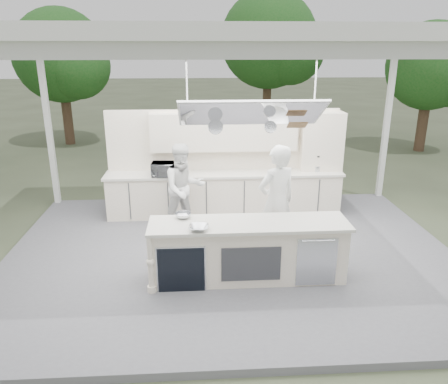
{
  "coord_description": "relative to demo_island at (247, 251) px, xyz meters",
  "views": [
    {
      "loc": [
        -0.58,
        -7.08,
        3.67
      ],
      "look_at": [
        -0.1,
        0.4,
        1.13
      ],
      "focal_mm": 35.0,
      "sensor_mm": 36.0,
      "label": 1
    }
  ],
  "objects": [
    {
      "name": "ground",
      "position": [
        -0.18,
        0.91,
        -0.6
      ],
      "size": [
        90.0,
        90.0,
        0.0
      ],
      "primitive_type": "plane",
      "color": "#4F583C",
      "rests_on": "ground"
    },
    {
      "name": "stage_deck",
      "position": [
        -0.18,
        0.91,
        -0.54
      ],
      "size": [
        8.0,
        6.0,
        0.12
      ],
      "primitive_type": "cube",
      "color": "#5E5E62",
      "rests_on": "ground"
    },
    {
      "name": "tent",
      "position": [
        -0.18,
        0.9,
        3.11
      ],
      "size": [
        8.2,
        6.2,
        3.86
      ],
      "color": "white",
      "rests_on": "ground"
    },
    {
      "name": "demo_island",
      "position": [
        0.0,
        0.0,
        0.0
      ],
      "size": [
        3.1,
        0.79,
        0.95
      ],
      "color": "white",
      "rests_on": "stage_deck"
    },
    {
      "name": "back_counter",
      "position": [
        -0.18,
        2.81,
        0.0
      ],
      "size": [
        5.08,
        0.72,
        0.95
      ],
      "color": "white",
      "rests_on": "stage_deck"
    },
    {
      "name": "back_wall_unit",
      "position": [
        0.27,
        3.03,
        0.98
      ],
      "size": [
        5.05,
        0.48,
        2.25
      ],
      "color": "white",
      "rests_on": "stage_deck"
    },
    {
      "name": "tree_cluster",
      "position": [
        -0.34,
        10.68,
        2.69
      ],
      "size": [
        19.55,
        9.4,
        5.85
      ],
      "color": "brown",
      "rests_on": "ground"
    },
    {
      "name": "head_chef",
      "position": [
        0.58,
        0.75,
        0.52
      ],
      "size": [
        0.86,
        0.74,
        2.0
      ],
      "primitive_type": "imported",
      "rotation": [
        0.0,
        0.0,
        3.58
      ],
      "color": "white",
      "rests_on": "stage_deck"
    },
    {
      "name": "sous_chef",
      "position": [
        -1.02,
        1.94,
        0.41
      ],
      "size": [
        1.05,
        0.94,
        1.78
      ],
      "primitive_type": "imported",
      "rotation": [
        0.0,
        0.0,
        0.38
      ],
      "color": "white",
      "rests_on": "stage_deck"
    },
    {
      "name": "toaster_oven",
      "position": [
        -1.44,
        2.61,
        0.62
      ],
      "size": [
        0.55,
        0.39,
        0.29
      ],
      "primitive_type": "imported",
      "rotation": [
        0.0,
        0.0,
        -0.07
      ],
      "color": "#B2B4B9",
      "rests_on": "back_counter"
    },
    {
      "name": "bowl_large",
      "position": [
        -0.76,
        -0.24,
        0.51
      ],
      "size": [
        0.33,
        0.33,
        0.07
      ],
      "primitive_type": "imported",
      "rotation": [
        0.0,
        0.0,
        -0.14
      ],
      "color": "silver",
      "rests_on": "demo_island"
    },
    {
      "name": "bowl_small",
      "position": [
        -1.0,
        0.26,
        0.51
      ],
      "size": [
        0.32,
        0.32,
        0.08
      ],
      "primitive_type": "imported",
      "rotation": [
        0.0,
        0.0,
        -0.28
      ],
      "color": "silver",
      "rests_on": "demo_island"
    }
  ]
}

